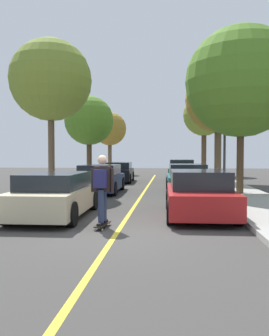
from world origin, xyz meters
TOP-DOWN VIEW (x-y plane):
  - ground at (0.00, 0.00)m, footprint 80.00×80.00m
  - center_line at (0.00, 4.00)m, footprint 0.12×39.20m
  - parked_car_left_nearest at (-2.09, 1.85)m, footprint 1.93×4.21m
  - parked_car_left_near at (-2.09, 8.60)m, footprint 2.02×4.22m
  - parked_car_left_far at (-2.09, 15.22)m, footprint 1.93×4.23m
  - parked_car_right_nearest at (2.09, 2.37)m, footprint 1.98×4.14m
  - parked_car_right_near at (2.09, 9.32)m, footprint 2.08×4.22m
  - parked_car_right_far at (2.09, 16.11)m, footprint 1.93×4.30m
  - street_tree_left_nearest at (-4.29, 8.02)m, footprint 3.81×3.81m
  - street_tree_left_near at (-4.29, 16.02)m, footprint 3.38×3.38m
  - street_tree_left_far at (-4.29, 24.71)m, footprint 3.09×3.09m
  - street_tree_right_nearest at (4.29, 7.59)m, footprint 4.78×4.78m
  - street_tree_right_near at (4.29, 14.66)m, footprint 4.13×4.13m
  - street_tree_right_far at (4.29, 23.64)m, footprint 3.67×3.67m
  - streetlamp at (3.84, 9.05)m, footprint 0.36×0.24m
  - skateboard at (-0.44, 0.41)m, footprint 0.30×0.86m
  - skateboarder at (-0.44, 0.38)m, footprint 0.59×0.71m

SIDE VIEW (x-z plane):
  - ground at x=0.00m, z-range 0.00..0.00m
  - center_line at x=0.00m, z-range 0.00..0.01m
  - skateboard at x=-0.44m, z-range 0.04..0.14m
  - parked_car_left_nearest at x=-2.09m, z-range 0.00..1.29m
  - parked_car_left_far at x=-2.09m, z-range -0.01..1.31m
  - parked_car_right_nearest at x=2.09m, z-range -0.02..1.33m
  - parked_car_left_near at x=-2.09m, z-range -0.01..1.33m
  - parked_car_right_near at x=2.09m, z-range -0.01..1.35m
  - parked_car_right_far at x=2.09m, z-range -0.01..1.48m
  - skateboarder at x=-0.44m, z-range 0.21..1.92m
  - streetlamp at x=3.84m, z-range 0.55..6.36m
  - street_tree_left_near at x=-4.29m, z-range 1.29..7.02m
  - street_tree_left_far at x=-4.29m, z-range 1.38..7.03m
  - street_tree_right_nearest at x=4.29m, z-range 1.35..8.56m
  - street_tree_right_near at x=4.29m, z-range 1.64..8.85m
  - street_tree_right_far at x=4.29m, z-range 1.76..8.77m
  - street_tree_left_nearest at x=-4.29m, z-range 1.75..8.81m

